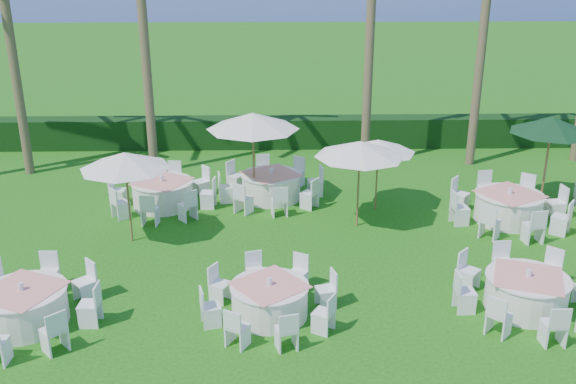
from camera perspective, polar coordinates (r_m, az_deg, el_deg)
name	(u,v)px	position (r m, az deg, el deg)	size (l,w,h in m)	color
ground	(317,293)	(15.24, 2.56, -8.99)	(120.00, 120.00, 0.00)	#1C550E
hedge	(298,132)	(26.15, 0.85, 5.34)	(34.00, 1.00, 1.20)	black
banquet_table_a	(24,306)	(15.00, -22.42, -9.33)	(3.26, 3.26, 0.98)	white
banquet_table_b	(270,299)	(14.20, -1.64, -9.52)	(3.01, 3.01, 0.92)	white
banquet_table_c	(526,292)	(15.37, 20.41, -8.31)	(3.21, 3.21, 0.97)	white
banquet_table_d	(163,193)	(20.37, -11.08, -0.08)	(3.35, 3.35, 1.00)	white
banquet_table_e	(271,185)	(20.62, -1.51, 0.59)	(3.39, 3.39, 1.02)	white
banquet_table_f	(508,207)	(19.98, 19.00, -1.23)	(3.49, 3.49, 1.04)	white
umbrella_a	(125,161)	(17.48, -14.30, 2.73)	(2.41, 2.41, 2.56)	brown
umbrella_b	(360,149)	(18.04, 6.40, 3.83)	(2.57, 2.57, 2.56)	brown
umbrella_c	(253,121)	(19.64, -3.14, 6.32)	(2.86, 2.86, 2.92)	brown
umbrella_d	(378,146)	(19.44, 8.03, 4.07)	(2.25, 2.25, 2.24)	brown
umbrella_green	(552,125)	(20.97, 22.41, 5.52)	(2.51, 2.51, 2.85)	brown
palm_a	(8,27)	(23.89, -23.60, 13.29)	(4.31, 4.33, 9.35)	brown
palm_b	(143,19)	(22.56, -12.79, 14.78)	(4.40, 4.11, 9.85)	brown
palm_d	(483,31)	(24.08, 16.97, 13.54)	(4.21, 4.39, 8.86)	brown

